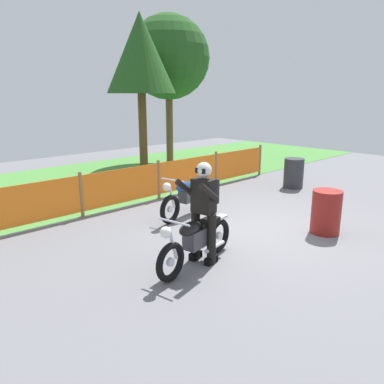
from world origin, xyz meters
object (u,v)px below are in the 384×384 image
Objects in this scene: rider_lead at (204,207)px; oil_drum at (326,212)px; spare_drum at (294,173)px; motorcycle_lead at (196,240)px; motorcycle_trailing at (188,196)px.

oil_drum is at bearing 154.47° from rider_lead.
rider_lead reaches higher than oil_drum.
spare_drum is at bearing 40.90° from oil_drum.
oil_drum is (2.73, -0.76, -0.51)m from rider_lead.
motorcycle_lead reaches higher than oil_drum.
motorcycle_lead is 1.15× the size of rider_lead.
spare_drum is (5.65, 1.77, -0.51)m from rider_lead.
motorcycle_trailing reaches higher than oil_drum.
oil_drum is (2.94, -0.72, -0.01)m from motorcycle_lead.
motorcycle_trailing is 4.14m from spare_drum.
spare_drum is at bearing 165.47° from motorcycle_trailing.
spare_drum is at bearing -172.82° from motorcycle_lead.
rider_lead reaches higher than motorcycle_trailing.
rider_lead is at bearing -179.49° from motorcycle_lead.
rider_lead is 2.88m from oil_drum.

